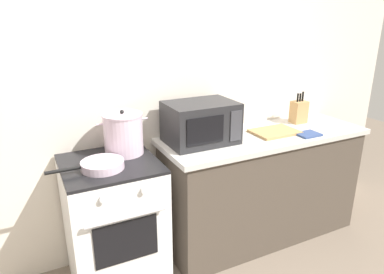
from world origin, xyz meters
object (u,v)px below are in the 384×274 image
Objects in this scene: stock_pot at (123,134)px; microwave at (201,123)px; stove at (114,225)px; cutting_board at (275,132)px; frying_pan at (102,165)px; knife_block at (299,112)px; oven_mitt at (308,134)px.

stock_pot is 0.70× the size of microwave.
stove is 2.56× the size of cutting_board.
frying_pan is at bearing -176.81° from cutting_board.
stock_pot reaches higher than stove.
knife_block is 0.36m from oven_mitt.
stock_pot reaches higher than frying_pan.
microwave is 0.87m from oven_mitt.
stock_pot is at bearing 39.89° from stove.
stove is at bearing -140.11° from stock_pot.
stock_pot is 0.30m from frying_pan.
stock_pot is at bearing 168.96° from oven_mitt.
cutting_board reaches higher than oven_mitt.
stock_pot reaches higher than microwave.
cutting_board is at bearing 0.05° from stove.
oven_mitt is at bearing -119.54° from knife_block.
stock_pot is (0.14, 0.11, 0.60)m from stove.
knife_block is (1.00, 0.06, -0.05)m from microwave.
knife_block reaches higher than cutting_board.
cutting_board reaches higher than stove.
microwave is 2.78× the size of oven_mitt.
microwave reaches higher than oven_mitt.
knife_block is at bearing 7.04° from frying_pan.
oven_mitt is (0.83, -0.24, -0.14)m from microwave.
stove is 0.93m from microwave.
oven_mitt is (1.53, -0.16, 0.47)m from stove.
stock_pot reaches higher than knife_block.
stock_pot is 1.94× the size of oven_mitt.
knife_block reaches higher than stove.
microwave is at bearing -176.44° from knife_block.
stove is at bearing 174.07° from oven_mitt.
stove is 1.41m from cutting_board.
oven_mitt is at bearing -16.07° from microwave.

